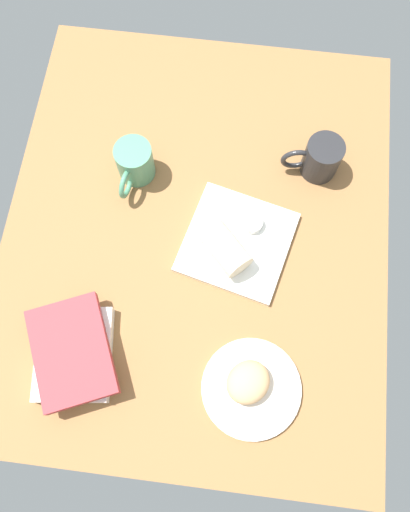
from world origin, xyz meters
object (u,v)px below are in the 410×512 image
(book_stack, at_px, (73,353))
(coffee_mug, at_px, (134,163))
(sauce_cup, at_px, (252,223))
(second_mug, at_px, (320,158))
(square_plate, at_px, (237,242))
(scone_pastry, at_px, (248,382))
(breakfast_wrap, at_px, (226,249))
(round_plate, at_px, (251,388))

(book_stack, bearing_deg, coffee_mug, 172.79)
(sauce_cup, bearing_deg, book_stack, -45.36)
(second_mug, bearing_deg, coffee_mug, -81.37)
(square_plate, height_order, second_mug, second_mug)
(scone_pastry, distance_m, square_plate, 0.32)
(breakfast_wrap, distance_m, second_mug, 0.32)
(coffee_mug, xyz_separation_m, second_mug, (-0.07, 0.43, 0.00))
(scone_pastry, bearing_deg, coffee_mug, -145.89)
(sauce_cup, height_order, breakfast_wrap, breakfast_wrap)
(book_stack, xyz_separation_m, coffee_mug, (-0.45, 0.06, 0.02))
(breakfast_wrap, height_order, coffee_mug, coffee_mug)
(breakfast_wrap, height_order, second_mug, second_mug)
(scone_pastry, bearing_deg, round_plate, 47.26)
(second_mug, bearing_deg, breakfast_wrap, -37.61)
(book_stack, bearing_deg, sauce_cup, 134.64)
(coffee_mug, bearing_deg, round_plate, 34.43)
(square_plate, relative_size, second_mug, 1.65)
(breakfast_wrap, relative_size, book_stack, 0.43)
(sauce_cup, xyz_separation_m, breakfast_wrap, (0.08, -0.05, 0.02))
(scone_pastry, height_order, book_stack, same)
(scone_pastry, bearing_deg, square_plate, -170.26)
(round_plate, bearing_deg, scone_pastry, -132.74)
(coffee_mug, bearing_deg, sauce_cup, 69.62)
(scone_pastry, xyz_separation_m, square_plate, (-0.31, -0.05, -0.03))
(sauce_cup, relative_size, book_stack, 0.19)
(round_plate, distance_m, square_plate, 0.33)
(sauce_cup, height_order, second_mug, second_mug)
(book_stack, bearing_deg, scone_pastry, 87.80)
(square_plate, xyz_separation_m, breakfast_wrap, (0.04, -0.02, 0.04))
(sauce_cup, xyz_separation_m, book_stack, (0.34, -0.35, 0.00))
(round_plate, distance_m, breakfast_wrap, 0.30)
(square_plate, xyz_separation_m, second_mug, (-0.22, 0.17, 0.04))
(square_plate, relative_size, sauce_cup, 4.79)
(breakfast_wrap, xyz_separation_m, coffee_mug, (-0.19, -0.24, 0.00))
(sauce_cup, height_order, coffee_mug, coffee_mug)
(round_plate, bearing_deg, second_mug, 168.78)
(square_plate, height_order, breakfast_wrap, breakfast_wrap)
(book_stack, height_order, coffee_mug, coffee_mug)
(round_plate, bearing_deg, book_stack, -93.54)
(scone_pastry, height_order, sauce_cup, scone_pastry)
(scone_pastry, distance_m, coffee_mug, 0.56)
(square_plate, distance_m, book_stack, 0.44)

